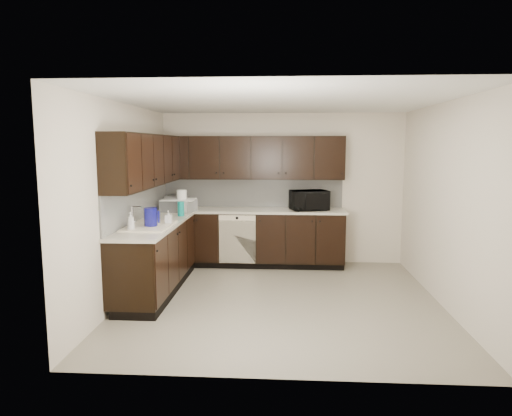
{
  "coord_description": "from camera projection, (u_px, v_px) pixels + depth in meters",
  "views": [
    {
      "loc": [
        0.04,
        -5.64,
        1.97
      ],
      "look_at": [
        -0.35,
        0.6,
        1.11
      ],
      "focal_mm": 32.0,
      "sensor_mm": 36.0,
      "label": 1
    }
  ],
  "objects": [
    {
      "name": "countertop",
      "position": [
        215.0,
        216.0,
        6.88
      ],
      "size": [
        3.03,
        2.83,
        0.04
      ],
      "color": "beige",
      "rests_on": "lower_cabinets"
    },
    {
      "name": "wall_right",
      "position": [
        445.0,
        205.0,
        5.55
      ],
      "size": [
        0.02,
        4.0,
        2.5
      ],
      "primitive_type": "cube",
      "color": "beige",
      "rests_on": "floor"
    },
    {
      "name": "sink",
      "position": [
        149.0,
        231.0,
        5.82
      ],
      "size": [
        0.54,
        0.82,
        0.42
      ],
      "color": "beige",
      "rests_on": "countertop"
    },
    {
      "name": "lower_cabinets",
      "position": [
        215.0,
        248.0,
        6.95
      ],
      "size": [
        3.0,
        2.8,
        0.9
      ],
      "color": "black",
      "rests_on": "floor"
    },
    {
      "name": "ceiling",
      "position": [
        282.0,
        101.0,
        5.51
      ],
      "size": [
        4.0,
        4.0,
        0.0
      ],
      "primitive_type": "plane",
      "rotation": [
        3.14,
        0.0,
        0.0
      ],
      "color": "white",
      "rests_on": "wall_back"
    },
    {
      "name": "blue_pitcher",
      "position": [
        151.0,
        218.0,
        5.75
      ],
      "size": [
        0.17,
        0.17,
        0.25
      ],
      "primitive_type": "cylinder",
      "rotation": [
        0.0,
        0.0,
        0.04
      ],
      "color": "#0F0E88",
      "rests_on": "countertop"
    },
    {
      "name": "teal_tumbler",
      "position": [
        181.0,
        209.0,
        6.7
      ],
      "size": [
        0.12,
        0.12,
        0.22
      ],
      "primitive_type": "cylinder",
      "rotation": [
        0.0,
        0.0,
        -0.23
      ],
      "color": "#0B7D76",
      "rests_on": "countertop"
    },
    {
      "name": "wall_front",
      "position": [
        279.0,
        235.0,
        3.7
      ],
      "size": [
        4.0,
        0.02,
        2.5
      ],
      "primitive_type": "cube",
      "color": "beige",
      "rests_on": "floor"
    },
    {
      "name": "wall_back",
      "position": [
        282.0,
        189.0,
        7.65
      ],
      "size": [
        4.0,
        0.02,
        2.5
      ],
      "primitive_type": "cube",
      "color": "beige",
      "rests_on": "floor"
    },
    {
      "name": "upper_cabinets",
      "position": [
        209.0,
        159.0,
        6.86
      ],
      "size": [
        3.0,
        2.8,
        0.7
      ],
      "color": "black",
      "rests_on": "wall_back"
    },
    {
      "name": "wall_left",
      "position": [
        124.0,
        202.0,
        5.8
      ],
      "size": [
        0.02,
        4.0,
        2.5
      ],
      "primitive_type": "cube",
      "color": "beige",
      "rests_on": "floor"
    },
    {
      "name": "paper_towel_roll",
      "position": [
        182.0,
        201.0,
        7.13
      ],
      "size": [
        0.2,
        0.2,
        0.34
      ],
      "primitive_type": "cylinder",
      "rotation": [
        0.0,
        0.0,
        0.37
      ],
      "color": "white",
      "rests_on": "countertop"
    },
    {
      "name": "backsplash",
      "position": [
        203.0,
        197.0,
        7.06
      ],
      "size": [
        3.0,
        2.8,
        0.48
      ],
      "color": "#AEAEA9",
      "rests_on": "countertop"
    },
    {
      "name": "storage_bin",
      "position": [
        178.0,
        206.0,
        7.14
      ],
      "size": [
        0.56,
        0.47,
        0.19
      ],
      "primitive_type": "cube",
      "rotation": [
        0.0,
        0.0,
        -0.26
      ],
      "color": "white",
      "rests_on": "countertop"
    },
    {
      "name": "floor",
      "position": [
        280.0,
        300.0,
        5.85
      ],
      "size": [
        4.0,
        4.0,
        0.0
      ],
      "primitive_type": "plane",
      "color": "gray",
      "rests_on": "ground"
    },
    {
      "name": "dishwasher",
      "position": [
        237.0,
        236.0,
        7.21
      ],
      "size": [
        0.58,
        0.04,
        0.78
      ],
      "color": "beige",
      "rests_on": "lower_cabinets"
    },
    {
      "name": "soap_bottle_b",
      "position": [
        131.0,
        221.0,
        5.54
      ],
      "size": [
        0.11,
        0.11,
        0.23
      ],
      "primitive_type": "imported",
      "rotation": [
        0.0,
        0.0,
        -0.24
      ],
      "color": "gray",
      "rests_on": "countertop"
    },
    {
      "name": "microwave",
      "position": [
        309.0,
        200.0,
        7.3
      ],
      "size": [
        0.66,
        0.53,
        0.32
      ],
      "primitive_type": "imported",
      "rotation": [
        0.0,
        0.0,
        0.29
      ],
      "color": "black",
      "rests_on": "countertop"
    },
    {
      "name": "soap_bottle_a",
      "position": [
        168.0,
        217.0,
        5.98
      ],
      "size": [
        0.09,
        0.09,
        0.18
      ],
      "primitive_type": "imported",
      "rotation": [
        0.0,
        0.0,
        0.07
      ],
      "color": "gray",
      "rests_on": "countertop"
    },
    {
      "name": "toaster_oven",
      "position": [
        176.0,
        202.0,
        7.56
      ],
      "size": [
        0.36,
        0.3,
        0.2
      ],
      "primitive_type": "cube",
      "rotation": [
        0.0,
        0.0,
        -0.18
      ],
      "color": "silver",
      "rests_on": "countertop"
    }
  ]
}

